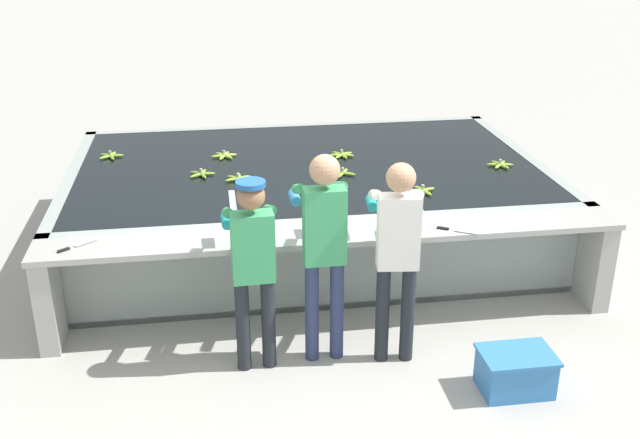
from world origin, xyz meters
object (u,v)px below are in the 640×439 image
at_px(worker_0, 253,258).
at_px(banana_bunch_floating_4, 342,155).
at_px(worker_1, 324,239).
at_px(knife_0, 72,247).
at_px(knife_1, 451,229).
at_px(banana_bunch_floating_0, 201,174).
at_px(banana_bunch_floating_2, 500,165).
at_px(banana_bunch_floating_3, 238,178).
at_px(banana_bunch_floating_1, 423,190).
at_px(banana_bunch_floating_7, 343,173).
at_px(crate, 515,372).
at_px(banana_bunch_floating_5, 224,156).
at_px(banana_bunch_floating_6, 110,156).
at_px(worker_2, 397,244).

relative_size(worker_0, banana_bunch_floating_4, 5.58).
bearing_deg(worker_1, knife_0, 166.05).
bearing_deg(knife_1, banana_bunch_floating_0, 140.03).
relative_size(banana_bunch_floating_2, banana_bunch_floating_3, 1.00).
xyz_separation_m(banana_bunch_floating_1, banana_bunch_floating_7, (-0.67, 0.62, 0.00)).
bearing_deg(banana_bunch_floating_1, crate, -84.65).
xyz_separation_m(banana_bunch_floating_0, banana_bunch_floating_5, (0.25, 0.58, -0.00)).
distance_m(worker_1, crate, 1.76).
bearing_deg(worker_0, worker_1, 5.24).
xyz_separation_m(banana_bunch_floating_0, banana_bunch_floating_4, (1.52, 0.42, -0.00)).
xyz_separation_m(banana_bunch_floating_5, knife_1, (1.83, -2.32, -0.01)).
bearing_deg(banana_bunch_floating_7, banana_bunch_floating_6, 158.56).
height_order(worker_2, banana_bunch_floating_3, worker_2).
height_order(banana_bunch_floating_2, banana_bunch_floating_6, same).
distance_m(banana_bunch_floating_3, banana_bunch_floating_6, 1.64).
bearing_deg(banana_bunch_floating_7, banana_bunch_floating_3, -179.59).
bearing_deg(banana_bunch_floating_0, banana_bunch_floating_6, 142.27).
distance_m(banana_bunch_floating_0, banana_bunch_floating_7, 1.44).
relative_size(worker_1, knife_0, 5.87).
distance_m(banana_bunch_floating_5, crate, 4.02).
distance_m(banana_bunch_floating_5, banana_bunch_floating_7, 1.41).
relative_size(banana_bunch_floating_1, knife_1, 0.88).
bearing_deg(worker_1, banana_bunch_floating_1, 48.48).
xyz_separation_m(banana_bunch_floating_3, banana_bunch_floating_4, (1.16, 0.62, -0.00)).
relative_size(banana_bunch_floating_5, knife_0, 0.96).
relative_size(worker_0, banana_bunch_floating_2, 5.56).
relative_size(banana_bunch_floating_4, knife_1, 0.89).
relative_size(banana_bunch_floating_2, knife_1, 0.90).
height_order(banana_bunch_floating_5, banana_bunch_floating_6, same).
bearing_deg(knife_1, worker_0, -165.77).
distance_m(banana_bunch_floating_0, banana_bunch_floating_3, 0.41).
distance_m(worker_1, banana_bunch_floating_1, 1.76).
relative_size(worker_1, banana_bunch_floating_4, 6.14).
height_order(worker_0, banana_bunch_floating_6, worker_0).
relative_size(banana_bunch_floating_0, banana_bunch_floating_1, 1.01).
bearing_deg(banana_bunch_floating_0, banana_bunch_floating_4, 15.45).
bearing_deg(worker_2, banana_bunch_floating_7, 91.64).
bearing_deg(worker_0, knife_1, 14.23).
relative_size(worker_0, crate, 2.85).
bearing_deg(banana_bunch_floating_5, banana_bunch_floating_6, 171.87).
bearing_deg(banana_bunch_floating_1, knife_0, -165.18).
bearing_deg(banana_bunch_floating_6, crate, -47.63).
xyz_separation_m(worker_0, banana_bunch_floating_5, (-0.13, 2.75, -0.06)).
height_order(worker_1, banana_bunch_floating_2, worker_1).
height_order(worker_1, banana_bunch_floating_6, worker_1).
height_order(banana_bunch_floating_1, knife_1, banana_bunch_floating_1).
bearing_deg(worker_1, banana_bunch_floating_0, 113.69).
xyz_separation_m(banana_bunch_floating_4, crate, (0.76, -3.24, -0.72)).
height_order(banana_bunch_floating_1, banana_bunch_floating_3, same).
distance_m(banana_bunch_floating_3, banana_bunch_floating_4, 1.31).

